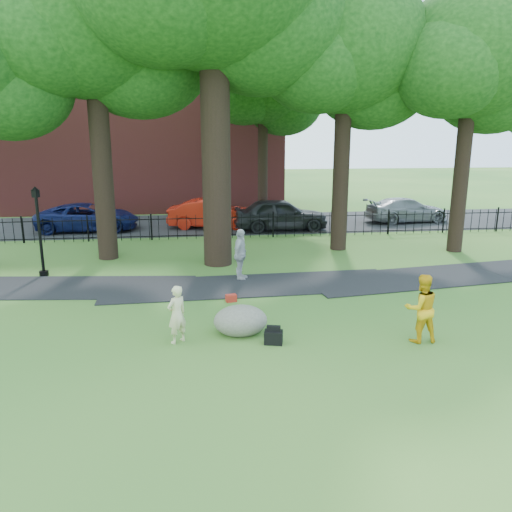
{
  "coord_description": "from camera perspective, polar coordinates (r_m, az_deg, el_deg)",
  "views": [
    {
      "loc": [
        -0.81,
        -12.32,
        5.08
      ],
      "look_at": [
        0.92,
        2.0,
        1.52
      ],
      "focal_mm": 35.0,
      "sensor_mm": 36.0,
      "label": 1
    }
  ],
  "objects": [
    {
      "name": "iron_fence",
      "position": [
        24.74,
        -4.92,
        3.38
      ],
      "size": [
        44.0,
        0.04,
        1.2
      ],
      "color": "black",
      "rests_on": "ground"
    },
    {
      "name": "street",
      "position": [
        28.78,
        -5.19,
        3.64
      ],
      "size": [
        80.0,
        7.0,
        0.02
      ],
      "primitive_type": "cube",
      "color": "black",
      "rests_on": "ground"
    },
    {
      "name": "boulder",
      "position": [
        13.02,
        -1.79,
        -7.16
      ],
      "size": [
        1.7,
        1.53,
        0.82
      ],
      "primitive_type": "ellipsoid",
      "rotation": [
        0.0,
        0.0,
        0.41
      ],
      "color": "gray",
      "rests_on": "ground"
    },
    {
      "name": "lamppost",
      "position": [
        19.53,
        -23.49,
        2.44
      ],
      "size": [
        0.32,
        0.32,
        3.26
      ],
      "rotation": [
        0.0,
        0.0,
        -0.39
      ],
      "color": "black",
      "rests_on": "ground"
    },
    {
      "name": "red_sedan",
      "position": [
        27.52,
        -5.01,
        4.84
      ],
      "size": [
        4.97,
        2.27,
        1.58
      ],
      "primitive_type": "imported",
      "rotation": [
        0.0,
        0.0,
        1.44
      ],
      "color": "#B51C0D",
      "rests_on": "ground"
    },
    {
      "name": "silver_car",
      "position": [
        30.61,
        16.81,
        5.06
      ],
      "size": [
        5.07,
        2.56,
        1.41
      ],
      "primitive_type": "imported",
      "rotation": [
        0.0,
        0.0,
        1.69
      ],
      "color": "gray",
      "rests_on": "ground"
    },
    {
      "name": "navy_van",
      "position": [
        28.07,
        -18.67,
        4.22
      ],
      "size": [
        5.3,
        2.51,
        1.46
      ],
      "primitive_type": "imported",
      "rotation": [
        0.0,
        0.0,
        1.59
      ],
      "color": "#0E1547",
      "rests_on": "ground"
    },
    {
      "name": "backpack",
      "position": [
        12.51,
        2.02,
        -9.27
      ],
      "size": [
        0.5,
        0.38,
        0.34
      ],
      "primitive_type": "cube",
      "rotation": [
        0.0,
        0.0,
        -0.24
      ],
      "color": "black",
      "rests_on": "ground"
    },
    {
      "name": "footpath",
      "position": [
        17.09,
        -0.51,
        -3.42
      ],
      "size": [
        36.07,
        3.85,
        0.03
      ],
      "primitive_type": "cube",
      "rotation": [
        0.0,
        0.0,
        0.03
      ],
      "color": "black",
      "rests_on": "ground"
    },
    {
      "name": "pedestrian",
      "position": [
        17.6,
        -1.8,
        0.17
      ],
      "size": [
        0.84,
        1.16,
        1.83
      ],
      "primitive_type": "imported",
      "rotation": [
        0.0,
        0.0,
        1.16
      ],
      "color": "#A5A5A9",
      "rests_on": "ground"
    },
    {
      "name": "red_bag",
      "position": [
        15.51,
        -2.86,
        -4.83
      ],
      "size": [
        0.36,
        0.27,
        0.22
      ],
      "primitive_type": "cube",
      "rotation": [
        0.0,
        0.0,
        0.22
      ],
      "color": "maroon",
      "rests_on": "ground"
    },
    {
      "name": "ground",
      "position": [
        13.35,
        -2.93,
        -8.52
      ],
      "size": [
        120.0,
        120.0,
        0.0
      ],
      "primitive_type": "plane",
      "color": "#2A6021",
      "rests_on": "ground"
    },
    {
      "name": "tree_row",
      "position": [
        20.99,
        -3.46,
        22.26
      ],
      "size": [
        26.82,
        7.96,
        12.42
      ],
      "color": "black",
      "rests_on": "ground"
    },
    {
      "name": "woman",
      "position": [
        12.52,
        -9.04,
        -6.61
      ],
      "size": [
        0.64,
        0.61,
        1.48
      ],
      "primitive_type": "imported",
      "rotation": [
        0.0,
        0.0,
        3.82
      ],
      "color": "beige",
      "rests_on": "ground"
    },
    {
      "name": "grey_car",
      "position": [
        26.86,
        2.83,
        4.79
      ],
      "size": [
        5.01,
        2.04,
        1.7
      ],
      "primitive_type": "imported",
      "rotation": [
        0.0,
        0.0,
        1.58
      ],
      "color": "black",
      "rests_on": "ground"
    },
    {
      "name": "man",
      "position": [
        13.05,
        18.36,
        -5.69
      ],
      "size": [
        0.85,
        0.67,
        1.74
      ],
      "primitive_type": "imported",
      "rotation": [
        0.0,
        0.0,
        3.15
      ],
      "color": "gold",
      "rests_on": "ground"
    },
    {
      "name": "brick_building",
      "position": [
        36.47,
        -12.35,
        15.0
      ],
      "size": [
        18.0,
        8.0,
        12.0
      ],
      "primitive_type": "cube",
      "color": "maroon",
      "rests_on": "ground"
    }
  ]
}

